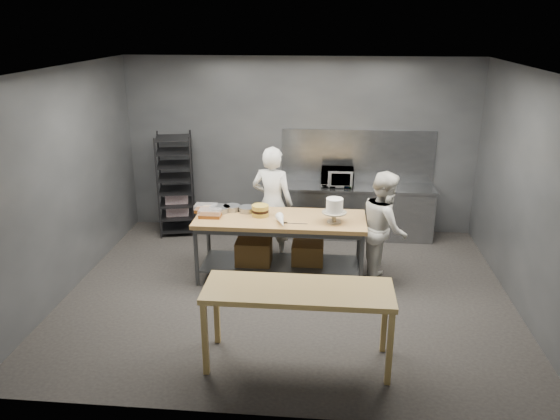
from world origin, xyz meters
name	(u,v)px	position (x,y,z in m)	size (l,w,h in m)	color
ground	(288,292)	(0.00, 0.00, 0.00)	(6.00, 6.00, 0.00)	black
back_wall	(300,146)	(0.00, 2.50, 1.50)	(6.00, 0.04, 3.00)	#4C4F54
work_table	(279,240)	(-0.17, 0.48, 0.57)	(2.40, 0.90, 0.92)	olive
near_counter	(298,296)	(0.23, -1.60, 0.81)	(2.00, 0.70, 0.90)	olive
back_counter	(356,211)	(1.00, 2.18, 0.45)	(2.60, 0.60, 0.90)	slate
splashback_panel	(358,156)	(1.00, 2.48, 1.35)	(2.60, 0.02, 0.90)	slate
speed_rack	(176,185)	(-2.11, 2.10, 0.86)	(0.73, 0.77, 1.75)	black
chef_behind	(272,203)	(-0.34, 1.18, 0.89)	(0.65, 0.43, 1.78)	white
chef_right	(384,228)	(1.31, 0.49, 0.81)	(0.79, 0.61, 1.62)	silver
microwave	(337,177)	(0.66, 2.18, 1.05)	(0.54, 0.37, 0.30)	black
frosted_cake_stand	(334,208)	(0.61, 0.35, 1.14)	(0.34, 0.34, 0.35)	#A89D87
layer_cake	(260,211)	(-0.44, 0.52, 1.00)	(0.24, 0.24, 0.16)	gold
cake_pans	(231,209)	(-0.88, 0.67, 0.96)	(0.67, 0.34, 0.07)	gray
piping_bag	(281,221)	(-0.11, 0.18, 0.98)	(0.12, 0.12, 0.38)	white
offset_spatula	(291,223)	(0.02, 0.25, 0.93)	(0.36, 0.02, 0.02)	slate
pastry_clamshells	(208,211)	(-1.19, 0.51, 0.98)	(0.42, 0.42, 0.11)	#974D1E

